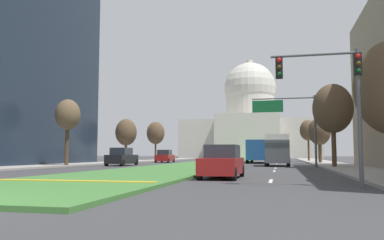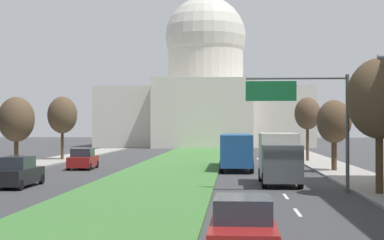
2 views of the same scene
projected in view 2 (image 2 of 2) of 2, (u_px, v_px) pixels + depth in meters
The scene contains 16 objects.
ground_plane at pixel (180, 165), 56.19m from camera, with size 260.00×260.00×0.00m, color #3D3D3F.
grass_median at pixel (175, 168), 51.01m from camera, with size 7.72×93.50×0.14m, color #427A38.
lane_dashes_right at pixel (268, 172), 47.35m from camera, with size 0.16×69.43×0.01m.
sidewalk_right at pixel (348, 174), 44.90m from camera, with size 4.00×93.50×0.15m, color #9E9991.
capitol_building at pixel (205, 92), 107.42m from camera, with size 37.27×22.29×27.74m.
overhead_guide_sign at pixel (308, 108), 32.99m from camera, with size 5.68×0.20×6.50m.
street_tree_right_mid at pixel (379, 99), 31.22m from camera, with size 3.38×3.38×7.21m.
street_tree_left_far at pixel (16, 120), 48.93m from camera, with size 2.95×2.95×6.05m.
street_tree_right_far at pixel (334, 122), 47.38m from camera, with size 2.73×2.73×5.72m.
street_tree_left_distant at pixel (62, 115), 62.80m from camera, with size 3.10×3.10×6.74m.
street_tree_right_distant at pixel (307, 114), 60.39m from camera, with size 2.61×2.61×6.55m.
sedan_lead_stopped at pixel (243, 230), 16.53m from camera, with size 1.90×4.32×1.70m.
sedan_midblock at pixel (17, 173), 35.74m from camera, with size 1.94×4.64×1.85m.
sedan_distant at pixel (83, 159), 50.52m from camera, with size 2.12×4.20×1.77m.
box_truck_delivery at pixel (279, 158), 37.35m from camera, with size 2.40×6.40×3.20m.
city_bus at pixel (236, 148), 50.35m from camera, with size 2.62×11.00×2.95m.
Camera 2 is at (4.98, -4.07, 3.68)m, focal length 56.02 mm.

